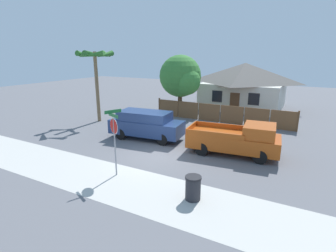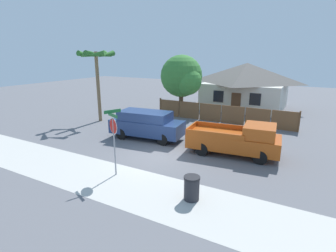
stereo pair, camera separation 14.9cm
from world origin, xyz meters
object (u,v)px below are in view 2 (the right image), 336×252
(red_suv, at_px, (147,124))
(trash_bin, at_px, (192,188))
(oak_tree, at_px, (183,77))
(orange_pickup, at_px, (237,140))
(house, at_px, (246,85))
(palm_tree, at_px, (96,61))
(stop_sign, at_px, (114,132))

(red_suv, xyz_separation_m, trash_bin, (5.78, -5.57, -0.52))
(oak_tree, height_order, orange_pickup, oak_tree)
(house, relative_size, palm_tree, 1.43)
(stop_sign, bearing_deg, orange_pickup, 74.67)
(trash_bin, bearing_deg, palm_tree, 147.10)
(red_suv, relative_size, stop_sign, 1.60)
(oak_tree, relative_size, orange_pickup, 1.05)
(stop_sign, bearing_deg, palm_tree, 160.43)
(house, height_order, trash_bin, house)
(palm_tree, xyz_separation_m, stop_sign, (7.90, -7.45, -2.86))
(orange_pickup, distance_m, stop_sign, 6.97)
(oak_tree, distance_m, red_suv, 8.09)
(oak_tree, bearing_deg, stop_sign, -77.75)
(house, bearing_deg, orange_pickup, -78.39)
(palm_tree, distance_m, stop_sign, 11.23)
(trash_bin, bearing_deg, red_suv, 136.06)
(house, relative_size, trash_bin, 8.50)
(house, height_order, orange_pickup, house)
(house, distance_m, orange_pickup, 14.32)
(oak_tree, bearing_deg, red_suv, -82.11)
(palm_tree, height_order, red_suv, palm_tree)
(orange_pickup, bearing_deg, house, 95.65)
(orange_pickup, relative_size, trash_bin, 5.32)
(orange_pickup, bearing_deg, trash_bin, -98.87)
(palm_tree, bearing_deg, oak_tree, 47.09)
(house, relative_size, stop_sign, 2.64)
(red_suv, relative_size, orange_pickup, 0.97)
(house, relative_size, red_suv, 1.65)
(palm_tree, bearing_deg, red_suv, -19.25)
(red_suv, xyz_separation_m, stop_sign, (1.75, -5.30, 1.11))
(trash_bin, bearing_deg, oak_tree, 117.39)
(oak_tree, bearing_deg, trash_bin, -62.61)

